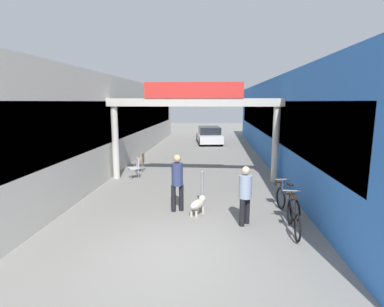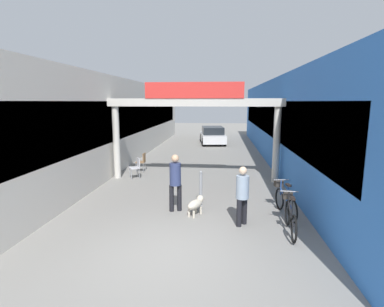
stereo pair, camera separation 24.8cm
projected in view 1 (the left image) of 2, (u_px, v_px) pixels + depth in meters
ground_plane at (173, 253)px, 6.58m from camera, size 80.00×80.00×0.00m
storefront_left at (112, 120)px, 17.39m from camera, size 3.00×26.00×4.39m
storefront_right at (291, 121)px, 16.61m from camera, size 3.00×26.00×4.39m
arcade_sign_gateway at (194, 112)px, 12.21m from camera, size 7.40×0.47×4.04m
pedestrian_with_dog at (177, 179)px, 8.92m from camera, size 0.44×0.44×1.74m
pedestrian_companion at (245, 192)px, 7.93m from camera, size 0.48×0.48×1.61m
dog_on_leash at (198, 204)px, 8.74m from camera, size 0.55×0.75×0.53m
bicycle_black_nearest at (293, 214)px, 7.66m from camera, size 0.46×1.69×0.98m
bicycle_blue_second at (286, 199)px, 8.82m from camera, size 0.46×1.68×0.98m
bollard_post_metal at (202, 188)px, 9.51m from camera, size 0.10×0.10×1.13m
cafe_chair_aluminium_nearer at (135, 166)px, 12.81m from camera, size 0.54×0.54×0.89m
cafe_chair_wood_farther at (141, 161)px, 14.01m from camera, size 0.40×0.40×0.89m
parked_car_white at (209, 135)px, 23.61m from camera, size 2.24×4.19×1.33m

